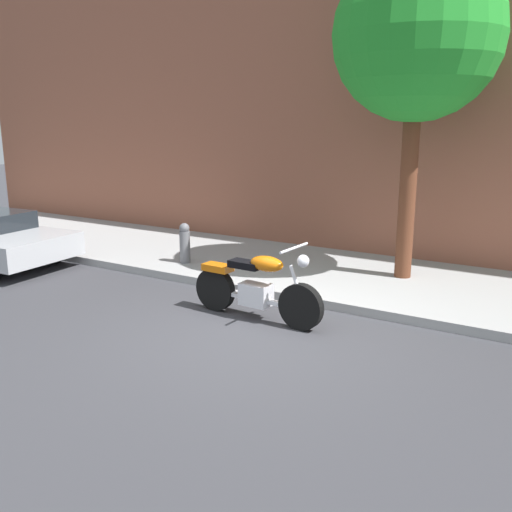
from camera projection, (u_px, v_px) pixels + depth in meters
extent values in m
plane|color=#38383D|center=(254.00, 334.00, 7.50)|extent=(60.00, 60.00, 0.00)
cube|color=#9C9C9C|center=(344.00, 276.00, 10.05)|extent=(23.75, 3.33, 0.14)
cube|color=brown|center=(392.00, 28.00, 10.60)|extent=(23.75, 0.50, 8.97)
cylinder|color=black|center=(301.00, 307.00, 7.60)|extent=(0.65, 0.15, 0.65)
cylinder|color=black|center=(215.00, 289.00, 8.39)|extent=(0.65, 0.15, 0.65)
cube|color=silver|center=(256.00, 294.00, 7.99)|extent=(0.45, 0.30, 0.32)
cube|color=silver|center=(256.00, 299.00, 8.00)|extent=(1.32, 0.14, 0.06)
ellipsoid|color=#D1660C|center=(267.00, 264.00, 7.78)|extent=(0.53, 0.28, 0.22)
cube|color=black|center=(246.00, 264.00, 7.99)|extent=(0.49, 0.26, 0.10)
cube|color=#D1660C|center=(218.00, 267.00, 8.29)|extent=(0.45, 0.26, 0.10)
cylinder|color=silver|center=(297.00, 286.00, 7.57)|extent=(0.27, 0.06, 0.58)
cylinder|color=silver|center=(294.00, 248.00, 7.48)|extent=(0.07, 0.70, 0.04)
sphere|color=silver|center=(303.00, 261.00, 7.44)|extent=(0.17, 0.17, 0.17)
cylinder|color=silver|center=(248.00, 295.00, 8.27)|extent=(0.80, 0.12, 0.09)
cylinder|color=black|center=(52.00, 247.00, 11.22)|extent=(0.65, 0.26, 0.64)
cylinder|color=brown|center=(408.00, 188.00, 9.41)|extent=(0.28, 0.28, 3.35)
sphere|color=green|center=(417.00, 35.00, 8.84)|extent=(2.70, 2.70, 2.70)
cylinder|color=slate|center=(185.00, 251.00, 10.68)|extent=(0.20, 0.20, 0.75)
sphere|color=slate|center=(184.00, 228.00, 10.57)|extent=(0.19, 0.19, 0.19)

